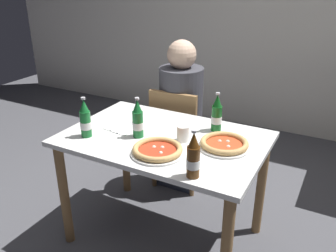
% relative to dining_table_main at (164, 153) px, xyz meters
% --- Properties ---
extents(ground_plane, '(8.00, 8.00, 0.00)m').
position_rel_dining_table_main_xyz_m(ground_plane, '(0.00, 0.00, -0.64)').
color(ground_plane, '#4C4C51').
extents(back_wall_tiled, '(7.00, 0.10, 2.60)m').
position_rel_dining_table_main_xyz_m(back_wall_tiled, '(0.00, 2.20, 0.66)').
color(back_wall_tiled, silver).
rests_on(back_wall_tiled, ground_plane).
extents(dining_table_main, '(1.20, 0.80, 0.75)m').
position_rel_dining_table_main_xyz_m(dining_table_main, '(0.00, 0.00, 0.00)').
color(dining_table_main, silver).
rests_on(dining_table_main, ground_plane).
extents(chair_behind_table, '(0.42, 0.42, 0.85)m').
position_rel_dining_table_main_xyz_m(chair_behind_table, '(-0.21, 0.61, -0.15)').
color(chair_behind_table, olive).
rests_on(chair_behind_table, ground_plane).
extents(diner_seated, '(0.34, 0.34, 1.21)m').
position_rel_dining_table_main_xyz_m(diner_seated, '(-0.21, 0.66, -0.05)').
color(diner_seated, '#2D3342').
rests_on(diner_seated, ground_plane).
extents(pizza_margherita_near, '(0.29, 0.29, 0.04)m').
position_rel_dining_table_main_xyz_m(pizza_margherita_near, '(0.37, 0.03, 0.14)').
color(pizza_margherita_near, white).
rests_on(pizza_margherita_near, dining_table_main).
extents(pizza_marinara_far, '(0.30, 0.30, 0.04)m').
position_rel_dining_table_main_xyz_m(pizza_marinara_far, '(0.07, -0.21, 0.14)').
color(pizza_marinara_far, white).
rests_on(pizza_marinara_far, dining_table_main).
extents(beer_bottle_left, '(0.07, 0.07, 0.25)m').
position_rel_dining_table_main_xyz_m(beer_bottle_left, '(-0.41, -0.21, 0.22)').
color(beer_bottle_left, '#196B2D').
rests_on(beer_bottle_left, dining_table_main).
extents(beer_bottle_center, '(0.07, 0.07, 0.25)m').
position_rel_dining_table_main_xyz_m(beer_bottle_center, '(0.34, -0.33, 0.22)').
color(beer_bottle_center, '#512D0F').
rests_on(beer_bottle_center, dining_table_main).
extents(beer_bottle_right, '(0.07, 0.07, 0.25)m').
position_rel_dining_table_main_xyz_m(beer_bottle_right, '(-0.14, -0.07, 0.22)').
color(beer_bottle_right, '#196B2D').
rests_on(beer_bottle_right, dining_table_main).
extents(beer_bottle_extra, '(0.07, 0.07, 0.25)m').
position_rel_dining_table_main_xyz_m(beer_bottle_extra, '(0.24, 0.23, 0.22)').
color(beer_bottle_extra, '#14591E').
rests_on(beer_bottle_extra, dining_table_main).
extents(napkin_with_cutlery, '(0.20, 0.20, 0.01)m').
position_rel_dining_table_main_xyz_m(napkin_with_cutlery, '(-0.29, -0.01, 0.12)').
color(napkin_with_cutlery, white).
rests_on(napkin_with_cutlery, dining_table_main).
extents(paper_cup, '(0.07, 0.07, 0.09)m').
position_rel_dining_table_main_xyz_m(paper_cup, '(0.13, -0.00, 0.16)').
color(paper_cup, white).
rests_on(paper_cup, dining_table_main).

